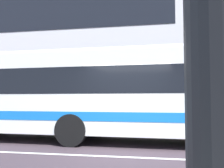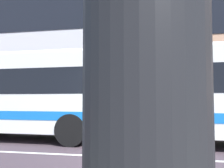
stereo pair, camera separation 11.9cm
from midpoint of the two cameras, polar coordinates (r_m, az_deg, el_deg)
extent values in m
plane|color=#44363D|center=(6.88, 2.46, -15.46)|extent=(160.00, 160.00, 0.00)
cube|color=silver|center=(6.88, 2.46, -15.43)|extent=(60.00, 0.16, 0.01)
cube|color=#234215|center=(12.79, 0.15, -7.62)|extent=(22.64, 1.10, 1.00)
cube|color=silver|center=(23.71, -7.67, 9.03)|extent=(18.43, 9.89, 13.07)
cube|color=black|center=(19.54, -12.66, 14.99)|extent=(16.96, 0.04, 2.61)
cube|color=white|center=(9.15, -1.22, -2.08)|extent=(12.37, 2.80, 2.60)
cube|color=black|center=(9.17, -1.22, 0.36)|extent=(11.63, 2.80, 0.83)
cube|color=blue|center=(9.16, -1.23, -6.56)|extent=(12.12, 2.82, 0.28)
cube|color=white|center=(9.28, -1.21, 6.34)|extent=(11.86, 2.39, 0.12)
cylinder|color=black|center=(10.49, -3.79, -8.53)|extent=(1.01, 0.31, 1.00)
cylinder|color=black|center=(8.36, -8.43, -9.81)|extent=(1.01, 0.31, 1.00)
camera|label=1|loc=(0.06, -89.61, -0.02)|focal=42.40mm
camera|label=2|loc=(0.06, 90.39, 0.02)|focal=42.40mm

